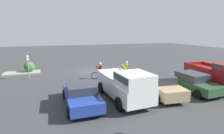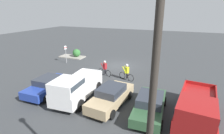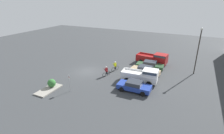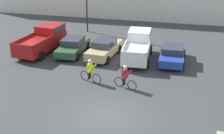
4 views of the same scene
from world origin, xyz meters
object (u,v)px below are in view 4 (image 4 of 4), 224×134
at_px(sedan_0, 73,46).
at_px(cyclist_0, 125,77).
at_px(sedan_2, 172,54).
at_px(sedan_1, 104,48).
at_px(cyclist_1, 90,70).
at_px(pickup_truck_1, 138,46).
at_px(pickup_truck_0, 44,39).

bearing_deg(sedan_0, cyclist_0, -43.31).
bearing_deg(sedan_2, cyclist_0, -115.68).
relative_size(sedan_1, cyclist_1, 2.81).
height_order(pickup_truck_1, cyclist_1, pickup_truck_1).
height_order(pickup_truck_0, cyclist_1, pickup_truck_0).
bearing_deg(sedan_0, pickup_truck_0, 179.05).
height_order(pickup_truck_0, sedan_1, pickup_truck_0).
relative_size(pickup_truck_0, cyclist_0, 3.48).
relative_size(sedan_0, sedan_2, 1.04).
distance_m(sedan_1, cyclist_0, 6.14).
distance_m(sedan_0, pickup_truck_1, 5.59).
xyz_separation_m(sedan_0, pickup_truck_1, (5.57, 0.31, 0.39)).
distance_m(pickup_truck_0, pickup_truck_1, 8.33).
relative_size(pickup_truck_0, sedan_1, 1.21).
bearing_deg(pickup_truck_1, cyclist_0, -88.08).
bearing_deg(pickup_truck_1, sedan_0, -176.83).
xyz_separation_m(sedan_1, pickup_truck_1, (2.77, 0.36, 0.36)).
height_order(sedan_2, cyclist_0, cyclist_0).
distance_m(pickup_truck_0, sedan_2, 11.16).
bearing_deg(sedan_2, pickup_truck_0, -179.96).
bearing_deg(cyclist_0, cyclist_1, 172.07).
bearing_deg(sedan_0, sedan_1, -1.10).
xyz_separation_m(sedan_0, sedan_2, (8.40, 0.05, -0.01)).
height_order(pickup_truck_0, sedan_2, pickup_truck_0).
bearing_deg(cyclist_0, sedan_0, 136.69).
height_order(cyclist_0, cyclist_1, cyclist_1).
bearing_deg(sedan_2, sedan_0, -179.64).
xyz_separation_m(sedan_0, cyclist_1, (3.24, -5.08, 0.15)).
bearing_deg(cyclist_0, pickup_truck_0, 147.25).
bearing_deg(sedan_0, sedan_2, 0.36).
xyz_separation_m(pickup_truck_0, sedan_0, (2.75, -0.05, -0.37)).
xyz_separation_m(pickup_truck_1, cyclist_0, (0.19, -5.74, -0.27)).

